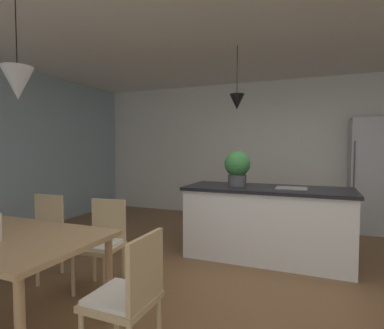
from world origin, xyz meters
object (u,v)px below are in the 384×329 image
at_px(chair_kitchen_end, 128,295).
at_px(kitchen_island, 267,222).
at_px(refrigerator, 375,175).
at_px(chair_far_left, 40,232).
at_px(potted_plant_on_island, 237,167).
at_px(chair_far_right, 102,241).

distance_m(chair_kitchen_end, kitchen_island, 2.37).
height_order(chair_kitchen_end, refrigerator, refrigerator).
bearing_deg(kitchen_island, refrigerator, 52.61).
xyz_separation_m(chair_far_left, potted_plant_on_island, (1.82, 1.46, 0.67)).
bearing_deg(chair_kitchen_end, potted_plant_on_island, 86.87).
height_order(chair_far_right, potted_plant_on_island, potted_plant_on_island).
height_order(chair_far_right, chair_far_left, same).
relative_size(kitchen_island, refrigerator, 1.08).
height_order(chair_far_left, kitchen_island, kitchen_island).
distance_m(chair_kitchen_end, refrigerator, 4.69).
xyz_separation_m(kitchen_island, refrigerator, (1.47, 1.92, 0.48)).
relative_size(chair_far_left, refrigerator, 0.46).
bearing_deg(refrigerator, chair_kitchen_end, -115.04).
bearing_deg(potted_plant_on_island, chair_far_right, -124.41).
height_order(chair_kitchen_end, kitchen_island, kitchen_island).
distance_m(chair_kitchen_end, potted_plant_on_island, 2.41).
bearing_deg(chair_kitchen_end, chair_far_left, 153.45).
bearing_deg(chair_far_right, chair_kitchen_end, -44.03).
bearing_deg(chair_far_right, refrigerator, 49.85).
distance_m(chair_far_right, potted_plant_on_island, 1.90).
bearing_deg(refrigerator, chair_far_left, -137.36).
bearing_deg(potted_plant_on_island, chair_kitchen_end, -93.13).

